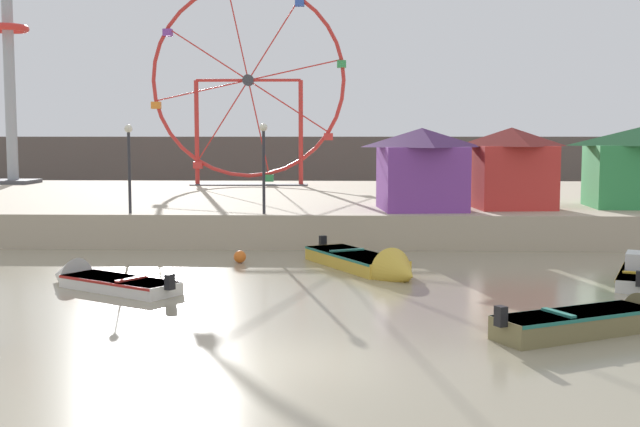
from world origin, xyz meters
The scene contains 14 objects.
ground_plane centered at (0.00, 0.00, 0.00)m, with size 240.00×240.00×0.00m, color gray.
quay_promenade centered at (0.00, 27.97, 0.69)m, with size 110.00×24.25×1.38m, color #B7A88E.
distant_town_skyline centered at (0.00, 52.32, 2.20)m, with size 140.00×3.00×4.40m, color #564C47.
motorboat_mustard_yellow centered at (1.93, 10.77, 0.26)m, with size 4.17×6.05×1.46m.
motorboat_olive_wood centered at (6.94, 2.83, 0.29)m, with size 5.01×3.33×1.13m.
motorboat_white_red_stripe centered at (-6.35, 7.89, 0.20)m, with size 4.81×3.71×1.22m.
ferris_wheel_red_frame centered at (-5.09, 35.02, 7.70)m, with size 12.16×1.20×12.59m.
drop_tower_steel_tower centered at (-20.72, 36.42, 7.94)m, with size 2.80×2.80×12.98m.
carnival_booth_red_striped centered at (8.14, 19.48, 3.18)m, with size 3.81×4.01×3.46m.
carnival_booth_green_kiosk centered at (13.74, 19.98, 3.18)m, with size 4.68×3.71×3.48m.
carnival_booth_purple_stall centered at (4.21, 18.46, 3.16)m, with size 4.06×4.19×3.43m.
promenade_lamp_near centered at (-7.64, 16.50, 3.73)m, with size 0.32×0.32×3.55m.
promenade_lamp_far centered at (-2.23, 16.46, 3.76)m, with size 0.32×0.32×3.60m.
mooring_buoy_orange centered at (-2.71, 12.62, 0.22)m, with size 0.44×0.44×0.44m, color orange.
Camera 1 is at (1.10, -15.66, 4.50)m, focal length 45.49 mm.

